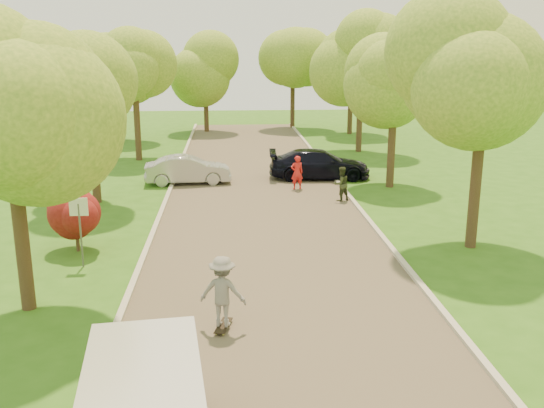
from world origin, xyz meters
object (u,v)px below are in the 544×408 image
object	(u,v)px
person_striped	(297,173)
person_olive	(341,184)
silver_sedan	(188,170)
longboard	(223,326)
skateboarder	(223,291)
dark_sedan	(319,164)
street_sign	(79,218)

from	to	relation	value
person_striped	person_olive	bearing A→B (deg)	116.20
silver_sedan	longboard	bearing A→B (deg)	-177.68
skateboarder	person_olive	world-z (taller)	skateboarder
silver_sedan	longboard	distance (m)	16.11
longboard	person_striped	size ratio (longest dim) A/B	0.57
longboard	skateboarder	size ratio (longest dim) A/B	0.53
silver_sedan	dark_sedan	distance (m)	6.64
street_sign	longboard	world-z (taller)	street_sign
dark_sedan	silver_sedan	bearing A→B (deg)	99.03
silver_sedan	dark_sedan	xyz separation A→B (m)	(6.60, 0.70, 0.05)
silver_sedan	dark_sedan	size ratio (longest dim) A/B	0.82
silver_sedan	person_striped	size ratio (longest dim) A/B	2.59
dark_sedan	longboard	size ratio (longest dim) A/B	5.55
street_sign	skateboarder	xyz separation A→B (m)	(4.32, -4.57, -0.59)
person_olive	person_striped	bearing A→B (deg)	-77.45
longboard	skateboarder	xyz separation A→B (m)	(-0.00, 0.00, 0.88)
street_sign	person_striped	bearing A→B (deg)	51.86
dark_sedan	skateboarder	world-z (taller)	skateboarder
silver_sedan	person_olive	size ratio (longest dim) A/B	2.74
person_striped	skateboarder	bearing A→B (deg)	67.28
dark_sedan	longboard	xyz separation A→B (m)	(-4.78, -16.70, -0.64)
skateboarder	person_olive	xyz separation A→B (m)	(5.04, 12.05, -0.22)
longboard	street_sign	bearing A→B (deg)	-31.99
longboard	skateboarder	bearing A→B (deg)	14.65
longboard	person_striped	distance (m)	14.78
street_sign	silver_sedan	world-z (taller)	street_sign
street_sign	dark_sedan	size ratio (longest dim) A/B	0.43
longboard	person_olive	xyz separation A→B (m)	(5.04, 12.05, 0.66)
dark_sedan	street_sign	bearing A→B (deg)	146.07
longboard	skateboarder	world-z (taller)	skateboarder
dark_sedan	skateboarder	bearing A→B (deg)	166.98
silver_sedan	skateboarder	world-z (taller)	skateboarder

